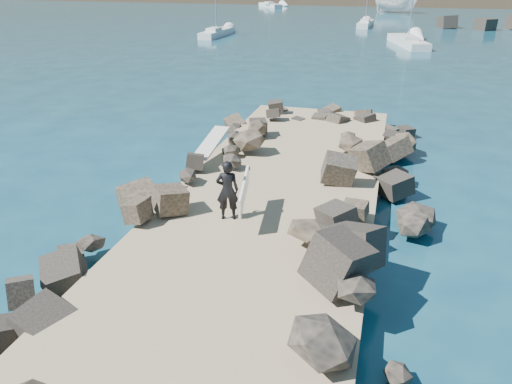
% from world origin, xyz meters
% --- Properties ---
extents(ground, '(800.00, 800.00, 0.00)m').
position_xyz_m(ground, '(0.00, 0.00, 0.00)').
color(ground, '#0F384C').
rests_on(ground, ground).
extents(jetty, '(6.00, 26.00, 0.60)m').
position_xyz_m(jetty, '(0.00, -2.00, 0.30)').
color(jetty, '#8C7759').
rests_on(jetty, ground).
extents(riprap_left, '(2.60, 22.00, 1.00)m').
position_xyz_m(riprap_left, '(-2.90, -1.50, 0.50)').
color(riprap_left, black).
rests_on(riprap_left, ground).
extents(riprap_right, '(2.60, 22.00, 1.00)m').
position_xyz_m(riprap_right, '(2.90, -1.50, 0.50)').
color(riprap_right, black).
rests_on(riprap_right, ground).
extents(surfboard_resting, '(0.66, 2.28, 0.08)m').
position_xyz_m(surfboard_resting, '(-2.82, 3.41, 1.04)').
color(surfboard_resting, beige).
rests_on(surfboard_resting, riprap_left).
extents(boat_imported, '(7.08, 3.37, 2.63)m').
position_xyz_m(boat_imported, '(2.36, 76.88, 1.32)').
color(boat_imported, white).
rests_on(boat_imported, ground).
extents(surfer_with_board, '(1.00, 2.01, 1.64)m').
position_xyz_m(surfer_with_board, '(-0.73, -0.92, 1.43)').
color(surfer_with_board, black).
rests_on(surfer_with_board, jetty).
extents(sailboat_a, '(1.75, 6.90, 8.28)m').
position_xyz_m(sailboat_a, '(-15.66, 40.41, 0.35)').
color(sailboat_a, silver).
rests_on(sailboat_a, ground).
extents(sailboat_e, '(5.70, 6.66, 8.69)m').
position_xyz_m(sailboat_e, '(-20.39, 84.15, 0.35)').
color(sailboat_e, silver).
rests_on(sailboat_e, ground).
extents(sailboat_c, '(4.02, 8.34, 9.73)m').
position_xyz_m(sailboat_c, '(4.13, 38.65, 0.35)').
color(sailboat_c, silver).
rests_on(sailboat_c, ground).
extents(sailboat_b, '(1.76, 6.30, 7.59)m').
position_xyz_m(sailboat_b, '(-0.88, 54.35, 0.35)').
color(sailboat_b, silver).
rests_on(sailboat_b, ground).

